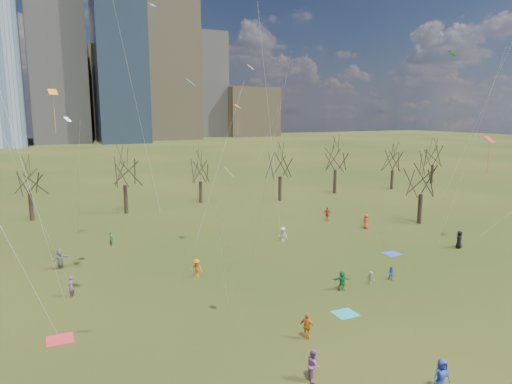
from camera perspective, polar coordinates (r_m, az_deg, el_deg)
name	(u,v)px	position (r m, az deg, el deg)	size (l,w,h in m)	color
ground	(330,319)	(33.16, 9.21, -15.35)	(500.00, 500.00, 0.00)	black
downtown_skyline	(69,57)	(236.98, -22.36, 15.29)	(212.50, 78.00, 118.00)	slate
bare_tree_row	(178,170)	(64.62, -9.67, 2.73)	(113.04, 29.80, 9.50)	black
blanket_teal	(345,314)	(34.02, 11.08, -14.70)	(1.60, 1.50, 0.03)	teal
blanket_navy	(392,254)	(48.35, 16.64, -7.40)	(1.60, 1.50, 0.03)	blue
blanket_crimson	(60,339)	(32.53, -23.30, -16.57)	(1.60, 1.50, 0.03)	red
person_0	(441,376)	(26.62, 22.16, -20.55)	(0.89, 0.58, 1.82)	navy
person_3	(371,278)	(39.62, 14.15, -10.34)	(0.72, 0.42, 1.12)	slate
person_4	(307,326)	(29.99, 6.43, -16.34)	(0.99, 0.41, 1.69)	orange
person_5	(342,280)	(37.75, 10.71, -10.81)	(1.53, 0.49, 1.65)	#1A7839
person_6	(459,240)	(52.47, 24.08, -5.45)	(0.92, 0.60, 1.89)	black
person_7	(71,287)	(38.56, -22.14, -10.90)	(0.62, 0.41, 1.71)	#6C4489
person_8	(391,274)	(40.86, 16.57, -9.75)	(0.59, 0.46, 1.22)	#2A44B9
person_9	(283,234)	(50.52, 3.38, -5.32)	(1.03, 0.59, 1.60)	silver
person_10	(327,214)	(60.61, 8.87, -2.72)	(1.07, 0.44, 1.82)	#A82F18
person_11	(60,259)	(45.45, -23.30, -7.71)	(1.73, 0.55, 1.87)	slate
person_12	(366,221)	(57.55, 13.61, -3.59)	(0.87, 0.57, 1.78)	#EB461A
person_13	(111,239)	(51.29, -17.66, -5.57)	(0.57, 0.37, 1.55)	#1A7543
person_14	(313,365)	(26.05, 7.18, -20.65)	(0.85, 0.66, 1.75)	#8C4C99
person_15	(197,268)	(40.16, -7.44, -9.43)	(1.06, 0.61, 1.64)	orange
kites_airborne	(282,116)	(42.77, 3.28, 9.44)	(66.56, 40.48, 33.37)	orange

